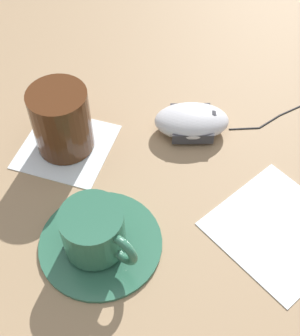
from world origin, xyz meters
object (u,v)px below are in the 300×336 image
object	(u,v)px
computer_mouse	(192,121)
drinking_glass	(61,120)
saucer	(101,242)
coffee_cup	(95,231)

from	to	relation	value
computer_mouse	drinking_glass	world-z (taller)	drinking_glass
saucer	coffee_cup	size ratio (longest dim) A/B	1.70
saucer	computer_mouse	world-z (taller)	computer_mouse
saucer	drinking_glass	distance (m)	0.18
computer_mouse	drinking_glass	xyz separation A→B (m)	(0.02, -0.18, 0.03)
saucer	drinking_glass	size ratio (longest dim) A/B	1.57
drinking_glass	computer_mouse	bearing A→B (deg)	95.45
computer_mouse	drinking_glass	distance (m)	0.19
saucer	coffee_cup	distance (m)	0.04
coffee_cup	computer_mouse	world-z (taller)	coffee_cup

